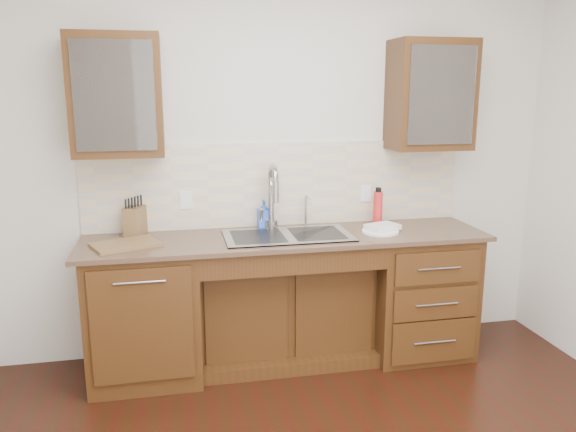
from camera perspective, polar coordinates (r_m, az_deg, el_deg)
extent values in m
cube|color=silver|center=(4.03, -1.16, 5.39)|extent=(4.00, 0.10, 2.70)
cube|color=#593014|center=(3.84, -14.33, -9.42)|extent=(0.70, 0.62, 0.88)
cube|color=#593014|center=(4.02, -0.38, -9.38)|extent=(1.20, 0.44, 0.70)
cube|color=#593014|center=(4.19, 12.83, -7.47)|extent=(0.70, 0.62, 0.88)
cube|color=#84705B|center=(3.75, -0.08, -2.23)|extent=(2.70, 0.65, 0.03)
cube|color=beige|center=(3.99, -0.99, 3.22)|extent=(2.70, 0.02, 0.59)
cube|color=#9E9EA5|center=(3.75, -0.03, -3.32)|extent=(0.84, 0.46, 0.19)
cylinder|color=#999993|center=(3.90, -1.73, 1.57)|extent=(0.04, 0.04, 0.40)
cylinder|color=#999993|center=(3.97, 1.81, 0.61)|extent=(0.02, 0.02, 0.24)
cube|color=#593014|center=(3.72, -16.99, 11.60)|extent=(0.55, 0.34, 0.75)
cube|color=#593014|center=(4.11, 14.26, 11.81)|extent=(0.55, 0.34, 0.75)
cube|color=white|center=(3.92, -10.33, 1.59)|extent=(0.08, 0.01, 0.12)
cube|color=white|center=(4.16, 7.89, 2.30)|extent=(0.08, 0.01, 0.12)
imported|color=blue|center=(3.96, -2.45, 0.22)|extent=(0.09, 0.09, 0.20)
cylinder|color=red|center=(4.04, 9.10, 0.73)|extent=(0.08, 0.08, 0.25)
cylinder|color=white|center=(3.88, 9.36, -1.57)|extent=(0.32, 0.32, 0.01)
cube|color=white|center=(3.91, 9.58, -1.09)|extent=(0.25, 0.22, 0.03)
cube|color=#9A623A|center=(3.89, -15.29, -0.46)|extent=(0.15, 0.20, 0.19)
cube|color=brown|center=(3.65, -16.16, -2.78)|extent=(0.47, 0.40, 0.02)
imported|color=white|center=(3.72, -17.65, 10.79)|extent=(0.17, 0.17, 0.10)
imported|color=silver|center=(3.71, -15.08, 10.87)|extent=(0.11, 0.11, 0.09)
imported|color=white|center=(4.06, 12.71, 11.23)|extent=(0.14, 0.14, 0.11)
imported|color=white|center=(4.13, 14.86, 10.97)|extent=(0.10, 0.10, 0.08)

